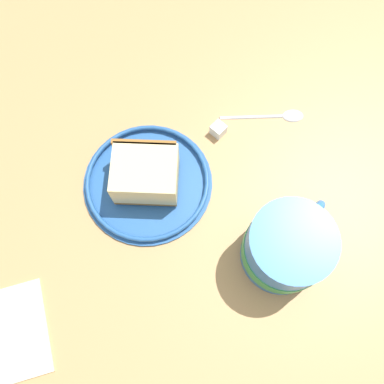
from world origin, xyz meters
TOP-DOWN VIEW (x-y plane):
  - ground_plane at (0.00, 0.00)cm, footprint 146.53×146.53cm
  - small_plate at (-7.08, -0.35)cm, footprint 17.03×17.03cm
  - cake_slice at (-7.27, -0.17)cm, footprint 10.72×10.76cm
  - tea_mug at (11.12, 6.36)cm, footprint 9.93×12.26cm
  - teaspoon at (-2.70, 20.35)cm, footprint 8.45×9.95cm
  - sugar_cube at (-6.54, 12.08)cm, footprint 1.93×1.93cm

SIDE VIEW (x-z plane):
  - ground_plane at x=0.00cm, z-range -2.57..0.00cm
  - teaspoon at x=-2.70cm, z-range -0.05..0.75cm
  - small_plate at x=-7.08cm, z-range -0.01..1.27cm
  - sugar_cube at x=-6.54cm, z-range 0.00..1.76cm
  - cake_slice at x=-7.27cm, z-range 0.69..5.65cm
  - tea_mug at x=11.12cm, z-range -0.18..8.36cm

